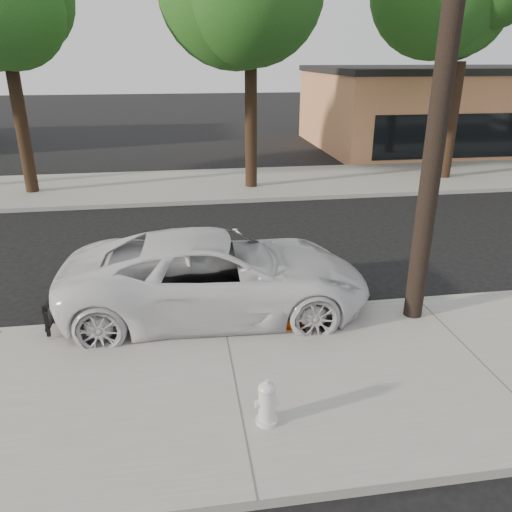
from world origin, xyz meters
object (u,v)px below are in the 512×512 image
(utility_pole, at_px, (446,59))
(police_cruiser, at_px, (217,275))
(traffic_cone, at_px, (293,307))
(fire_hydrant, at_px, (267,403))

(utility_pole, bearing_deg, police_cruiser, 165.68)
(utility_pole, xyz_separation_m, traffic_cone, (-2.36, -0.05, -4.18))
(utility_pole, relative_size, traffic_cone, 11.81)
(police_cruiser, xyz_separation_m, fire_hydrant, (0.37, -3.48, -0.36))
(utility_pole, relative_size, fire_hydrant, 14.35)
(fire_hydrant, bearing_deg, police_cruiser, 91.27)
(utility_pole, height_order, traffic_cone, utility_pole)
(utility_pole, bearing_deg, fire_hydrant, -142.16)
(utility_pole, distance_m, fire_hydrant, 5.94)
(traffic_cone, bearing_deg, utility_pole, 1.29)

